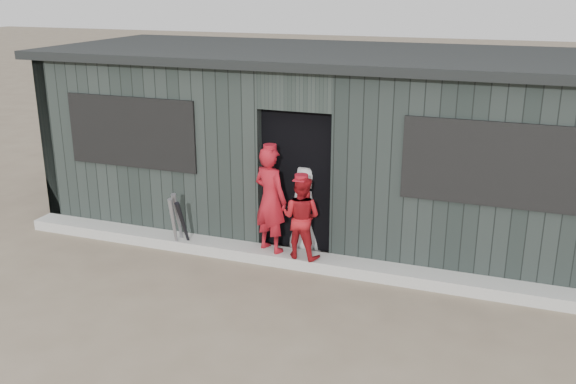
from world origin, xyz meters
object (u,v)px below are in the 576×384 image
at_px(player_red_left, 270,199).
at_px(player_grey_back, 306,209).
at_px(bat_mid, 179,221).
at_px(bat_left, 174,225).
at_px(player_red_right, 301,217).
at_px(bat_right, 184,226).
at_px(dugout, 327,141).

bearing_deg(player_red_left, player_grey_back, -109.13).
relative_size(bat_mid, player_red_left, 0.62).
relative_size(bat_left, player_grey_back, 0.66).
bearing_deg(player_grey_back, bat_left, 6.34).
distance_m(player_red_right, player_grey_back, 0.49).
xyz_separation_m(bat_right, player_red_left, (1.20, 0.18, 0.47)).
distance_m(bat_mid, player_red_left, 1.39).
xyz_separation_m(bat_left, bat_mid, (-0.00, 0.13, 0.02)).
relative_size(bat_right, player_grey_back, 0.64).
bearing_deg(bat_left, player_red_right, 5.16).
xyz_separation_m(player_red_right, player_grey_back, (-0.09, 0.47, -0.06)).
bearing_deg(dugout, player_red_right, -83.72).
distance_m(player_red_left, player_grey_back, 0.58).
xyz_separation_m(bat_mid, player_red_right, (1.77, 0.03, 0.26)).
relative_size(bat_left, dugout, 0.10).
bearing_deg(player_red_right, bat_left, 11.31).
height_order(bat_left, bat_mid, bat_mid).
height_order(player_red_left, player_red_right, player_red_left).
height_order(bat_mid, player_grey_back, player_grey_back).
height_order(bat_left, player_grey_back, player_grey_back).
bearing_deg(dugout, bat_mid, -131.78).
distance_m(bat_mid, player_red_right, 1.79).
bearing_deg(player_grey_back, bat_right, 6.04).
height_order(player_red_left, dugout, dugout).
distance_m(bat_right, dugout, 2.51).
bearing_deg(bat_left, player_grey_back, 20.70).
xyz_separation_m(bat_left, player_red_left, (1.32, 0.23, 0.45)).
relative_size(bat_mid, player_grey_back, 0.69).
xyz_separation_m(bat_right, player_grey_back, (1.56, 0.58, 0.24)).
relative_size(bat_left, bat_mid, 0.96).
distance_m(player_red_right, dugout, 1.85).
distance_m(bat_left, player_red_left, 1.41).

